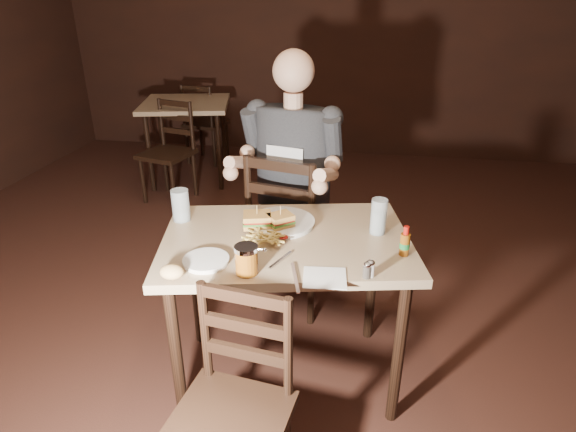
% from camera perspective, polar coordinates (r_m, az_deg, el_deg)
% --- Properties ---
extents(room_shell, '(7.00, 7.00, 7.00)m').
position_cam_1_polar(room_shell, '(2.04, -2.14, 15.71)').
color(room_shell, black).
rests_on(room_shell, ground).
extents(main_table, '(1.18, 0.91, 0.77)m').
position_cam_1_polar(main_table, '(2.12, -0.22, -4.86)').
color(main_table, tan).
rests_on(main_table, ground).
extents(bg_table, '(0.96, 0.96, 0.77)m').
position_cam_1_polar(bg_table, '(4.81, -12.00, 12.05)').
color(bg_table, tan).
rests_on(bg_table, ground).
extents(chair_far, '(0.55, 0.58, 0.97)m').
position_cam_1_polar(chair_far, '(2.78, 0.65, -1.57)').
color(chair_far, black).
rests_on(chair_far, ground).
extents(chair_near, '(0.44, 0.47, 0.84)m').
position_cam_1_polar(chair_near, '(1.77, -7.09, -23.10)').
color(chair_near, black).
rests_on(chair_near, ground).
extents(bg_chair_far, '(0.45, 0.49, 0.85)m').
position_cam_1_polar(bg_chair_far, '(5.37, -9.68, 10.81)').
color(bg_chair_far, black).
rests_on(bg_chair_far, ground).
extents(bg_chair_near, '(0.50, 0.52, 0.86)m').
position_cam_1_polar(bg_chair_near, '(4.38, -14.22, 7.18)').
color(bg_chair_near, black).
rests_on(bg_chair_near, ground).
extents(diner, '(0.65, 0.56, 0.98)m').
position_cam_1_polar(diner, '(2.55, 0.28, 8.14)').
color(diner, '#2C2E31').
rests_on(diner, chair_far).
extents(dinner_plate, '(0.35, 0.35, 0.02)m').
position_cam_1_polar(dinner_plate, '(2.18, -0.84, -0.84)').
color(dinner_plate, white).
rests_on(dinner_plate, main_table).
extents(sandwich_left, '(0.14, 0.12, 0.10)m').
position_cam_1_polar(sandwich_left, '(2.12, -3.68, 0.05)').
color(sandwich_left, '#DCA756').
rests_on(sandwich_left, dinner_plate).
extents(sandwich_right, '(0.13, 0.13, 0.09)m').
position_cam_1_polar(sandwich_right, '(2.11, -0.89, -0.16)').
color(sandwich_right, '#DCA756').
rests_on(sandwich_right, dinner_plate).
extents(fries_pile, '(0.24, 0.20, 0.04)m').
position_cam_1_polar(fries_pile, '(2.02, -3.18, -2.36)').
color(fries_pile, tan).
rests_on(fries_pile, dinner_plate).
extents(ketchup_dollop, '(0.05, 0.05, 0.01)m').
position_cam_1_polar(ketchup_dollop, '(2.03, -0.56, -2.51)').
color(ketchup_dollop, maroon).
rests_on(ketchup_dollop, dinner_plate).
extents(glass_left, '(0.09, 0.09, 0.15)m').
position_cam_1_polar(glass_left, '(2.25, -12.60, 1.26)').
color(glass_left, silver).
rests_on(glass_left, main_table).
extents(glass_right, '(0.08, 0.08, 0.16)m').
position_cam_1_polar(glass_right, '(2.12, 10.69, -0.04)').
color(glass_right, silver).
rests_on(glass_right, main_table).
extents(hot_sauce, '(0.05, 0.05, 0.13)m').
position_cam_1_polar(hot_sauce, '(1.97, 13.71, -2.87)').
color(hot_sauce, brown).
rests_on(hot_sauce, main_table).
extents(salt_shaker, '(0.04, 0.04, 0.06)m').
position_cam_1_polar(salt_shaker, '(1.82, 9.71, -6.18)').
color(salt_shaker, white).
rests_on(salt_shaker, main_table).
extents(pepper_shaker, '(0.04, 0.04, 0.06)m').
position_cam_1_polar(pepper_shaker, '(1.81, 9.35, -6.39)').
color(pepper_shaker, '#38332D').
rests_on(pepper_shaker, main_table).
extents(syrup_dispenser, '(0.11, 0.11, 0.11)m').
position_cam_1_polar(syrup_dispenser, '(1.80, -4.94, -5.17)').
color(syrup_dispenser, brown).
rests_on(syrup_dispenser, main_table).
extents(napkin, '(0.17, 0.16, 0.00)m').
position_cam_1_polar(napkin, '(1.80, 4.37, -7.30)').
color(napkin, white).
rests_on(napkin, main_table).
extents(knife, '(0.06, 0.20, 0.00)m').
position_cam_1_polar(knife, '(1.79, 0.86, -7.28)').
color(knife, silver).
rests_on(knife, napkin).
extents(fork, '(0.07, 0.14, 0.00)m').
position_cam_1_polar(fork, '(1.90, -0.90, -5.21)').
color(fork, silver).
rests_on(fork, napkin).
extents(side_plate, '(0.21, 0.21, 0.01)m').
position_cam_1_polar(side_plate, '(1.91, -9.69, -5.32)').
color(side_plate, white).
rests_on(side_plate, main_table).
extents(bread_roll, '(0.10, 0.09, 0.05)m').
position_cam_1_polar(bread_roll, '(1.81, -13.60, -6.45)').
color(bread_roll, tan).
rests_on(bread_roll, side_plate).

